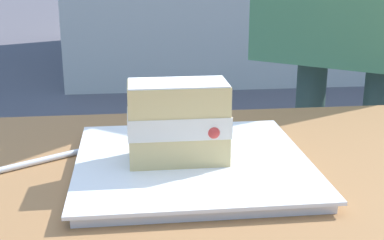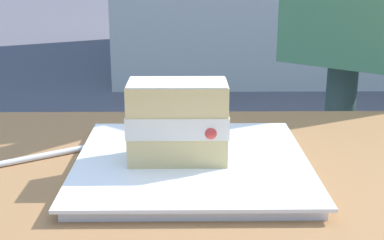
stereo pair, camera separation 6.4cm
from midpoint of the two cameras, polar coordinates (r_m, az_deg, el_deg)
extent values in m
cube|color=white|center=(0.66, -2.79, -4.95)|extent=(0.27, 0.27, 0.01)
cube|color=white|center=(0.65, -2.80, -4.30)|extent=(0.28, 0.28, 0.00)
cube|color=#E0C17A|center=(0.64, -4.34, -2.90)|extent=(0.12, 0.06, 0.03)
cube|color=white|center=(0.63, -4.40, -0.30)|extent=(0.12, 0.06, 0.03)
sphere|color=red|center=(0.66, -2.84, 0.80)|extent=(0.01, 0.01, 0.01)
sphere|color=red|center=(0.61, -0.65, -1.35)|extent=(0.02, 0.02, 0.02)
cube|color=#E0C17A|center=(0.62, -4.46, 2.37)|extent=(0.12, 0.06, 0.03)
cube|color=white|center=(0.62, -4.50, 4.00)|extent=(0.12, 0.06, 0.00)
cylinder|color=silver|center=(0.71, -18.76, -4.29)|extent=(0.12, 0.08, 0.01)
cube|color=silver|center=(0.74, -12.60, -2.91)|extent=(0.04, 0.04, 0.01)
cylinder|color=#334B43|center=(1.39, 10.62, -9.20)|extent=(0.07, 0.07, 0.76)
cylinder|color=#334B43|center=(1.35, 17.01, -10.52)|extent=(0.07, 0.07, 0.76)
camera|label=1|loc=(0.03, -92.86, -0.88)|focal=49.45mm
camera|label=2|loc=(0.03, 87.14, 0.88)|focal=49.45mm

